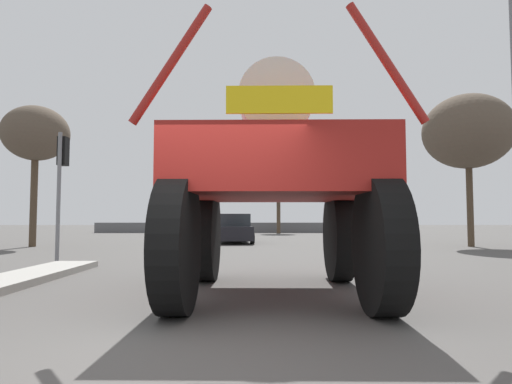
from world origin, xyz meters
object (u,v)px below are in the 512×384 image
Objects in this scene: oversize_sprayer at (275,182)px; bare_tree_right at (468,132)px; bare_tree_far_center at (278,187)px; traffic_signal_far_left at (177,201)px; bare_tree_left at (36,134)px; traffic_signal_near_right at (364,177)px; traffic_signal_near_left at (62,168)px; sedan_ahead at (233,229)px.

bare_tree_right reaches higher than oversize_sprayer.
oversize_sprayer is 0.97× the size of bare_tree_far_center.
traffic_signal_far_left is at bearing -144.21° from bare_tree_far_center.
oversize_sprayer is at bearing -49.88° from bare_tree_left.
traffic_signal_far_left is 12.67m from bare_tree_left.
traffic_signal_near_right is at bearing -65.04° from traffic_signal_far_left.
traffic_signal_near_left reaches higher than traffic_signal_far_left.
traffic_signal_near_left is 1.10× the size of traffic_signal_near_right.
bare_tree_far_center is (-1.09, 24.31, 1.51)m from traffic_signal_near_right.
traffic_signal_far_left is 9.56m from bare_tree_far_center.
traffic_signal_far_left is (0.05, 18.80, -0.23)m from traffic_signal_near_left.
bare_tree_far_center is (7.66, 5.52, 1.49)m from traffic_signal_far_left.
sedan_ahead is 1.13× the size of traffic_signal_near_left.
oversize_sprayer is at bearing -40.65° from traffic_signal_near_left.
sedan_ahead is 12.30m from bare_tree_right.
bare_tree_left is (-10.42, 12.36, 3.24)m from oversize_sprayer.
oversize_sprayer reaches higher than sedan_ahead.
traffic_signal_near_right is 24.38m from bare_tree_far_center.
bare_tree_right is 1.34× the size of bare_tree_far_center.
traffic_signal_far_left is at bearing 114.96° from traffic_signal_near_right.
traffic_signal_near_left is at bearing -58.33° from bare_tree_left.
bare_tree_right reaches higher than traffic_signal_far_left.
traffic_signal_near_left is 8.87m from bare_tree_left.
traffic_signal_near_left is 0.54× the size of bare_tree_right.
traffic_signal_far_left is at bearing 21.11° from sedan_ahead.
bare_tree_left is at bearing 121.67° from traffic_signal_near_left.
traffic_signal_near_right is at bearing -28.67° from bare_tree_left.
oversize_sprayer is at bearing 178.53° from sedan_ahead.
traffic_signal_far_left is at bearing 14.97° from oversize_sprayer.
traffic_signal_far_left is 0.53× the size of bare_tree_left.
traffic_signal_far_left is at bearing 89.84° from traffic_signal_near_left.
bare_tree_right is at bearing -0.15° from bare_tree_left.
sedan_ahead is at bearing 6.40° from oversize_sprayer.
traffic_signal_far_left is 19.50m from bare_tree_right.
bare_tree_far_center is at bearing -19.60° from sedan_ahead.
oversize_sprayer is 1.19× the size of sedan_ahead.
sedan_ahead is 0.82× the size of bare_tree_far_center.
traffic_signal_near_left is at bearing -107.59° from bare_tree_far_center.
bare_tree_right is at bearing -65.51° from bare_tree_far_center.
traffic_signal_near_right is 20.73m from traffic_signal_far_left.
bare_tree_left is (-13.28, 7.26, 2.66)m from traffic_signal_near_right.
traffic_signal_near_right is 0.65× the size of bare_tree_far_center.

